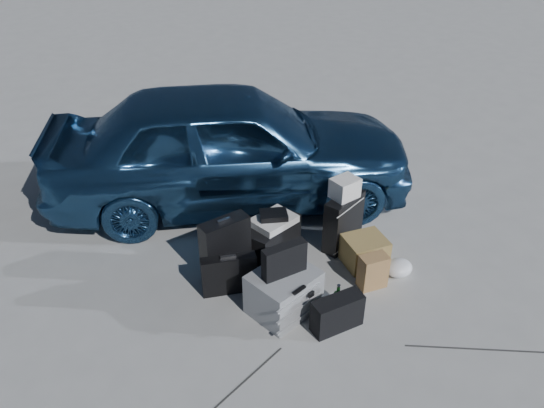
# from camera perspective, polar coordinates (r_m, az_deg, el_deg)

# --- Properties ---
(ground) EXTENTS (60.00, 60.00, 0.00)m
(ground) POSITION_cam_1_polar(r_m,az_deg,el_deg) (4.98, 6.11, -10.60)
(ground) COLOR #A8A7A3
(ground) RESTS_ON ground
(car) EXTENTS (4.45, 3.17, 1.41)m
(car) POSITION_cam_1_polar(r_m,az_deg,el_deg) (6.11, -4.48, 6.32)
(car) COLOR #295685
(car) RESTS_ON ground
(pelican_case) EXTENTS (0.65, 0.58, 0.41)m
(pelican_case) POSITION_cam_1_polar(r_m,az_deg,el_deg) (4.76, 1.26, -9.48)
(pelican_case) COLOR gray
(pelican_case) RESTS_ON ground
(laptop_bag) EXTENTS (0.40, 0.11, 0.30)m
(laptop_bag) POSITION_cam_1_polar(r_m,az_deg,el_deg) (4.54, 1.34, -6.04)
(laptop_bag) COLOR black
(laptop_bag) RESTS_ON pelican_case
(briefcase) EXTENTS (0.52, 0.27, 0.40)m
(briefcase) POSITION_cam_1_polar(r_m,az_deg,el_deg) (4.97, -4.64, -7.57)
(briefcase) COLOR black
(briefcase) RESTS_ON ground
(suitcase_left) EXTENTS (0.49, 0.21, 0.62)m
(suitcase_left) POSITION_cam_1_polar(r_m,az_deg,el_deg) (5.10, -5.02, -4.72)
(suitcase_left) COLOR black
(suitcase_left) RESTS_ON ground
(suitcase_right) EXTENTS (0.52, 0.33, 0.59)m
(suitcase_right) POSITION_cam_1_polar(r_m,az_deg,el_deg) (5.52, 7.68, -1.90)
(suitcase_right) COLOR black
(suitcase_right) RESTS_ON ground
(white_carton) EXTENTS (0.28, 0.23, 0.21)m
(white_carton) POSITION_cam_1_polar(r_m,az_deg,el_deg) (5.32, 7.84, 1.72)
(white_carton) COLOR silver
(white_carton) RESTS_ON suitcase_right
(duffel_bag) EXTENTS (0.70, 0.51, 0.32)m
(duffel_bag) POSITION_cam_1_polar(r_m,az_deg,el_deg) (5.48, 0.09, -3.57)
(duffel_bag) COLOR black
(duffel_bag) RESTS_ON ground
(flat_box_white) EXTENTS (0.49, 0.41, 0.07)m
(flat_box_white) POSITION_cam_1_polar(r_m,az_deg,el_deg) (5.37, 0.19, -1.80)
(flat_box_white) COLOR silver
(flat_box_white) RESTS_ON duffel_bag
(flat_box_black) EXTENTS (0.33, 0.29, 0.06)m
(flat_box_black) POSITION_cam_1_polar(r_m,az_deg,el_deg) (5.34, 0.17, -1.20)
(flat_box_black) COLOR black
(flat_box_black) RESTS_ON flat_box_white
(kraft_bag) EXTENTS (0.28, 0.20, 0.35)m
(kraft_bag) POSITION_cam_1_polar(r_m,az_deg,el_deg) (5.12, 10.81, -7.13)
(kraft_bag) COLOR #9D6D44
(kraft_bag) RESTS_ON ground
(cardboard_box) EXTENTS (0.45, 0.41, 0.30)m
(cardboard_box) POSITION_cam_1_polar(r_m,az_deg,el_deg) (5.39, 9.92, -5.01)
(cardboard_box) COLOR olive
(cardboard_box) RESTS_ON ground
(plastic_bag) EXTENTS (0.29, 0.25, 0.15)m
(plastic_bag) POSITION_cam_1_polar(r_m,az_deg,el_deg) (5.36, 13.48, -6.69)
(plastic_bag) COLOR white
(plastic_bag) RESTS_ON ground
(messenger_bag) EXTENTS (0.46, 0.20, 0.32)m
(messenger_bag) POSITION_cam_1_polar(r_m,az_deg,el_deg) (4.67, 7.03, -11.59)
(messenger_bag) COLOR black
(messenger_bag) RESTS_ON ground
(green_bottle) EXTENTS (0.10, 0.10, 0.31)m
(green_bottle) POSITION_cam_1_polar(r_m,az_deg,el_deg) (4.80, 7.07, -10.16)
(green_bottle) COLOR black
(green_bottle) RESTS_ON ground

